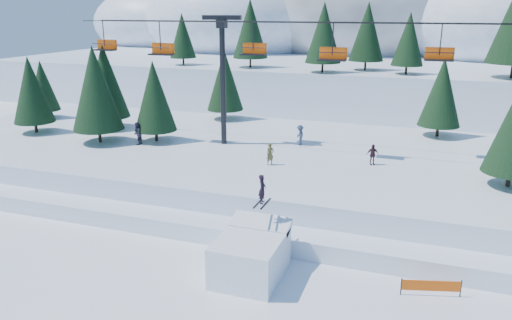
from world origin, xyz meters
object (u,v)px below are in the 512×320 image
(banner_far, at_px, (444,260))
(jump_kicker, at_px, (251,255))
(chairlift, at_px, (342,65))
(banner_near, at_px, (431,286))

(banner_far, bearing_deg, jump_kicker, -157.00)
(chairlift, bearing_deg, jump_kicker, -95.78)
(chairlift, distance_m, banner_near, 18.34)
(banner_near, bearing_deg, jump_kicker, -173.25)
(jump_kicker, bearing_deg, banner_far, 23.00)
(jump_kicker, distance_m, banner_far, 10.26)
(chairlift, bearing_deg, banner_near, -63.30)
(banner_near, bearing_deg, banner_far, 78.02)
(jump_kicker, distance_m, banner_near, 8.88)
(jump_kicker, relative_size, banner_near, 1.83)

